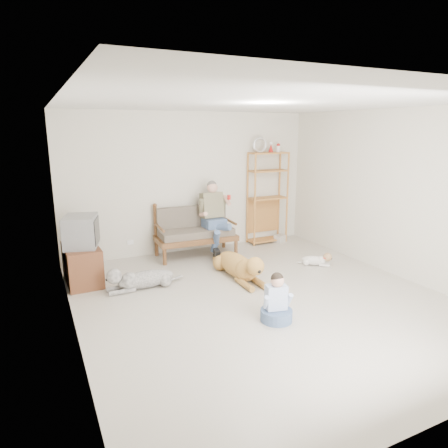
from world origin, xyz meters
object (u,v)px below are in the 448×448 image
tv_stand (82,264)px  golden_retriever (240,266)px  etagere (267,197)px  loveseat (195,230)px

tv_stand → golden_retriever: bearing=-23.1°
etagere → loveseat: bearing=-174.4°
etagere → golden_retriever: etagere is taller
loveseat → golden_retriever: size_ratio=0.93×
etagere → golden_retriever: size_ratio=1.35×
etagere → tv_stand: bearing=-169.0°
etagere → golden_retriever: (-1.52, -1.65, -0.78)m
etagere → golden_retriever: 2.38m
loveseat → tv_stand: 2.22m
loveseat → etagere: etagere is taller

